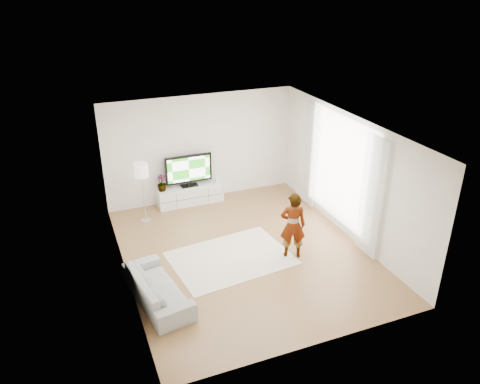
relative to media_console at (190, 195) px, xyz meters
name	(u,v)px	position (x,y,z in m)	size (l,w,h in m)	color
floor	(244,252)	(0.41, -2.76, -0.24)	(6.00, 6.00, 0.00)	#A9834C
ceiling	(245,129)	(0.41, -2.76, 2.56)	(6.00, 6.00, 0.00)	white
wall_left	(121,216)	(-2.09, -2.76, 1.16)	(0.02, 6.00, 2.80)	white
wall_right	(349,177)	(2.91, -2.76, 1.16)	(0.02, 6.00, 2.80)	white
wall_back	(201,148)	(0.41, 0.24, 1.16)	(5.00, 0.02, 2.80)	white
wall_front	(320,274)	(0.41, -5.76, 1.16)	(5.00, 0.02, 2.80)	white
window	(341,170)	(2.89, -2.46, 1.21)	(0.01, 2.60, 2.50)	white
curtain_near	(372,198)	(2.81, -3.76, 1.11)	(0.04, 0.70, 2.60)	white
curtain_far	(309,156)	(2.81, -1.16, 1.11)	(0.04, 0.70, 2.60)	white
media_console	(190,195)	(0.00, 0.00, 0.00)	(1.71, 0.49, 0.48)	white
television	(189,170)	(0.00, 0.03, 0.70)	(1.22, 0.24, 0.85)	black
game_console	(217,179)	(0.75, 0.00, 0.34)	(0.07, 0.15, 0.20)	white
potted_plant	(162,183)	(-0.73, 0.00, 0.45)	(0.24, 0.24, 0.42)	#3F7238
rug	(231,258)	(0.06, -2.87, -0.23)	(2.45, 1.77, 0.01)	white
player	(293,225)	(1.30, -3.25, 0.51)	(0.54, 0.35, 1.47)	#334772
sofa	(157,288)	(-1.68, -3.67, 0.03)	(1.87, 0.73, 0.55)	#AAAAA5
floor_lamp	(141,173)	(-1.30, -0.55, 1.04)	(0.34, 0.34, 1.51)	silver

